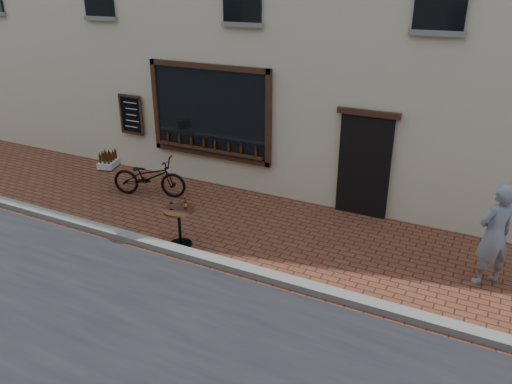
% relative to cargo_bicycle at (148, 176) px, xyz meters
% --- Properties ---
extents(ground, '(90.00, 90.00, 0.00)m').
position_rel_cargo_bicycle_xyz_m(ground, '(2.86, -2.16, -0.48)').
color(ground, brown).
rests_on(ground, ground).
extents(kerb, '(90.00, 0.25, 0.12)m').
position_rel_cargo_bicycle_xyz_m(kerb, '(2.86, -1.96, -0.42)').
color(kerb, slate).
rests_on(kerb, ground).
extents(cargo_bicycle, '(2.13, 1.13, 1.00)m').
position_rel_cargo_bicycle_xyz_m(cargo_bicycle, '(0.00, 0.00, 0.00)').
color(cargo_bicycle, black).
rests_on(cargo_bicycle, ground).
extents(bistro_table, '(0.60, 0.60, 1.02)m').
position_rel_cargo_bicycle_xyz_m(bistro_table, '(2.07, -1.65, 0.07)').
color(bistro_table, black).
rests_on(bistro_table, ground).
extents(pedestrian, '(0.78, 0.76, 1.80)m').
position_rel_cargo_bicycle_xyz_m(pedestrian, '(7.43, -0.36, 0.42)').
color(pedestrian, slate).
rests_on(pedestrian, ground).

